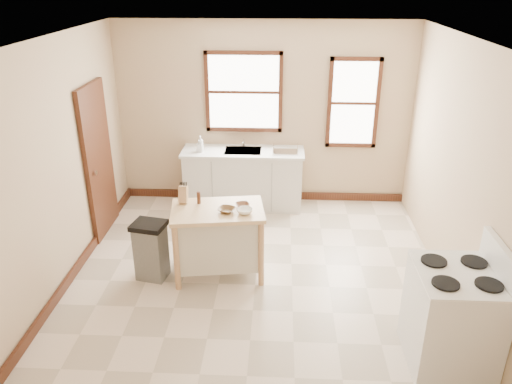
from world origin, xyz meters
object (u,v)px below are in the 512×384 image
(soap_bottle_b, at_px, (199,146))
(dish_rack, at_px, (285,149))
(soap_bottle_a, at_px, (201,144))
(knife_block, at_px, (183,195))
(gas_stove, at_px, (454,306))
(pepper_grinder, at_px, (199,198))
(trash_bin, at_px, (151,250))
(bowl_a, at_px, (227,210))
(kitchen_island, at_px, (218,242))
(bowl_b, at_px, (243,205))
(bowl_c, at_px, (245,211))

(soap_bottle_b, relative_size, dish_rack, 0.49)
(soap_bottle_a, bearing_deg, knife_block, -97.73)
(soap_bottle_b, bearing_deg, gas_stove, -49.95)
(soap_bottle_a, bearing_deg, soap_bottle_b, -133.25)
(knife_block, bearing_deg, soap_bottle_b, 94.70)
(pepper_grinder, height_order, trash_bin, pepper_grinder)
(soap_bottle_b, bearing_deg, pepper_grinder, -82.37)
(soap_bottle_a, xyz_separation_m, gas_stove, (2.81, -3.29, -0.42))
(soap_bottle_b, height_order, knife_block, soap_bottle_b)
(dish_rack, xyz_separation_m, pepper_grinder, (-1.04, -1.76, -0.01))
(soap_bottle_b, height_order, pepper_grinder, soap_bottle_b)
(knife_block, bearing_deg, bowl_a, -20.17)
(soap_bottle_a, height_order, trash_bin, soap_bottle_a)
(kitchen_island, relative_size, trash_bin, 1.46)
(kitchen_island, bearing_deg, trash_bin, -179.54)
(soap_bottle_b, distance_m, pepper_grinder, 1.76)
(soap_bottle_a, bearing_deg, trash_bin, -108.54)
(soap_bottle_a, distance_m, gas_stove, 4.35)
(knife_block, relative_size, pepper_grinder, 1.33)
(gas_stove, bearing_deg, kitchen_island, 149.23)
(gas_stove, bearing_deg, dish_rack, 114.95)
(bowl_a, bearing_deg, pepper_grinder, 149.34)
(soap_bottle_a, relative_size, pepper_grinder, 1.60)
(pepper_grinder, height_order, gas_stove, gas_stove)
(bowl_a, height_order, bowl_b, bowl_a)
(soap_bottle_a, xyz_separation_m, bowl_c, (0.81, -2.00, -0.13))
(dish_rack, bearing_deg, bowl_a, -117.70)
(gas_stove, bearing_deg, knife_block, 150.75)
(pepper_grinder, relative_size, bowl_c, 0.83)
(dish_rack, xyz_separation_m, bowl_c, (-0.47, -2.00, -0.06))
(kitchen_island, distance_m, trash_bin, 0.81)
(dish_rack, bearing_deg, trash_bin, -136.87)
(knife_block, bearing_deg, soap_bottle_a, 94.18)
(kitchen_island, bearing_deg, bowl_b, 8.16)
(knife_block, xyz_separation_m, bowl_c, (0.75, -0.25, -0.07))
(bowl_a, bearing_deg, soap_bottle_b, 107.45)
(gas_stove, bearing_deg, soap_bottle_b, 130.89)
(pepper_grinder, distance_m, bowl_c, 0.62)
(pepper_grinder, bearing_deg, soap_bottle_b, 98.47)
(bowl_c, relative_size, gas_stove, 0.14)
(soap_bottle_b, height_order, bowl_c, soap_bottle_b)
(knife_block, bearing_deg, gas_stove, -26.94)
(dish_rack, distance_m, bowl_a, 2.09)
(bowl_a, bearing_deg, bowl_b, 41.43)
(soap_bottle_b, relative_size, bowl_b, 1.18)
(bowl_c, bearing_deg, dish_rack, 76.83)
(bowl_b, relative_size, trash_bin, 0.21)
(pepper_grinder, xyz_separation_m, bowl_a, (0.35, -0.21, -0.05))
(bowl_a, bearing_deg, soap_bottle_a, 106.86)
(soap_bottle_b, relative_size, knife_block, 0.93)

